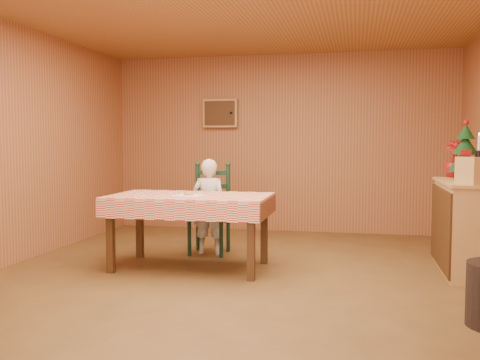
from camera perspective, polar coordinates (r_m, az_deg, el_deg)
name	(u,v)px	position (r m, az deg, el deg)	size (l,w,h in m)	color
ground	(236,281)	(5.15, -0.48, -10.77)	(6.00, 6.00, 0.00)	brown
cabin_walls	(247,92)	(5.52, 0.72, 9.34)	(5.10, 6.05, 2.65)	#A8653C
dining_table	(190,203)	(5.58, -5.35, -2.44)	(1.66, 0.96, 0.77)	#482A13
ladder_chair	(210,211)	(6.35, -3.18, -3.31)	(0.44, 0.40, 1.08)	black
seated_child	(209,207)	(6.29, -3.32, -2.84)	(0.41, 0.27, 1.12)	silver
napkin	(189,195)	(5.52, -5.51, -1.63)	(0.26, 0.26, 0.00)	white
donut	(189,193)	(5.52, -5.51, -1.44)	(0.10, 0.10, 0.03)	#D8914D
shelf_unit	(467,227)	(5.86, 23.06, -4.61)	(0.54, 1.24, 0.93)	tan
crate	(479,170)	(5.42, 24.10, 0.93)	(0.30, 0.30, 0.25)	tan
christmas_tree	(465,152)	(6.05, 22.89, 2.73)	(0.34, 0.34, 0.62)	#482A13
flower_arrangement	(455,159)	(6.34, 21.93, 2.13)	(0.23, 0.23, 0.41)	#A10E12
candle_set	(479,150)	(5.41, 24.16, 2.94)	(0.07, 0.07, 0.22)	black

